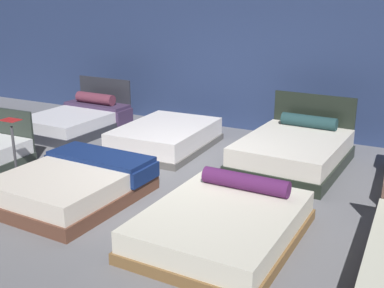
# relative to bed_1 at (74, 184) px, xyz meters

# --- Properties ---
(ground_plane) EXTENTS (18.00, 18.00, 0.02)m
(ground_plane) POSITION_rel_bed_1_xyz_m (1.16, 1.10, -0.24)
(ground_plane) COLOR slate
(showroom_back_wall) EXTENTS (18.00, 0.06, 3.50)m
(showroom_back_wall) POSITION_rel_bed_1_xyz_m (1.16, 4.59, 1.52)
(showroom_back_wall) COLOR navy
(showroom_back_wall) RESTS_ON ground_plane
(bed_1) EXTENTS (1.72, 2.00, 0.50)m
(bed_1) POSITION_rel_bed_1_xyz_m (0.00, 0.00, 0.00)
(bed_1) COLOR brown
(bed_1) RESTS_ON ground_plane
(bed_2) EXTENTS (1.69, 2.19, 0.60)m
(bed_2) POSITION_rel_bed_1_xyz_m (2.32, -0.07, -0.03)
(bed_2) COLOR brown
(bed_2) RESTS_ON ground_plane
(bed_4) EXTENTS (1.61, 2.12, 1.01)m
(bed_4) POSITION_rel_bed_1_xyz_m (-2.34, 2.81, 0.01)
(bed_4) COLOR #2B2C35
(bed_4) RESTS_ON ground_plane
(bed_5) EXTENTS (1.57, 2.12, 0.45)m
(bed_5) POSITION_rel_bed_1_xyz_m (-0.06, 2.63, -0.01)
(bed_5) COLOR #585452
(bed_5) RESTS_ON ground_plane
(bed_6) EXTENTS (1.69, 2.25, 1.07)m
(bed_6) POSITION_rel_bed_1_xyz_m (2.36, 2.75, 0.04)
(bed_6) COLOR black
(bed_6) RESTS_ON ground_plane
(price_sign) EXTENTS (0.28, 0.24, 1.02)m
(price_sign) POSITION_rel_bed_1_xyz_m (-1.17, 0.05, 0.16)
(price_sign) COLOR #3F3F44
(price_sign) RESTS_ON ground_plane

